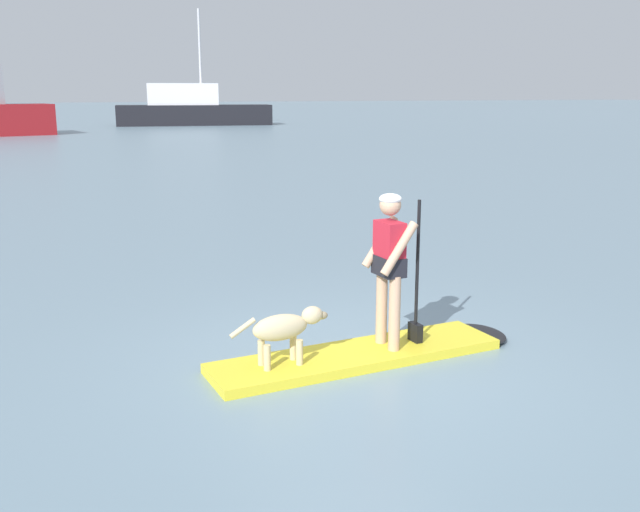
# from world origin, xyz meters

# --- Properties ---
(ground_plane) EXTENTS (400.00, 400.00, 0.00)m
(ground_plane) POSITION_xyz_m (0.00, 0.00, 0.00)
(ground_plane) COLOR slate
(paddleboard) EXTENTS (3.43, 0.93, 0.10)m
(paddleboard) POSITION_xyz_m (0.23, 0.01, 0.05)
(paddleboard) COLOR yellow
(paddleboard) RESTS_ON ground_plane
(person_paddler) EXTENTS (0.62, 0.49, 1.62)m
(person_paddler) POSITION_xyz_m (0.38, 0.02, 1.04)
(person_paddler) COLOR tan
(person_paddler) RESTS_ON paddleboard
(dog) EXTENTS (1.03, 0.25, 0.55)m
(dog) POSITION_xyz_m (-0.81, -0.05, 0.47)
(dog) COLOR #CCB78C
(dog) RESTS_ON paddleboard
(moored_boat_outer) EXTENTS (13.01, 4.89, 9.37)m
(moored_boat_outer) POSITION_xyz_m (10.32, 54.03, 1.30)
(moored_boat_outer) COLOR black
(moored_boat_outer) RESTS_ON ground_plane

